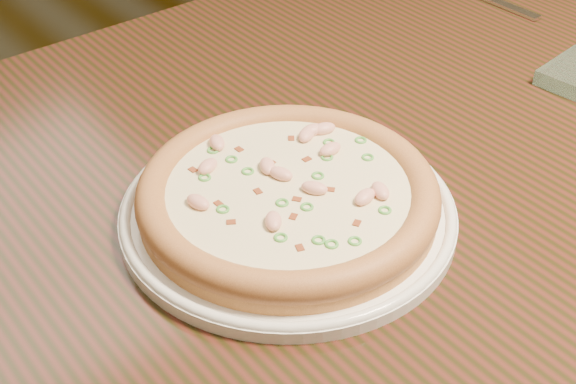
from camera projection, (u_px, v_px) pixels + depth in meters
hero_table at (346, 222)px, 0.88m from camera, size 1.20×0.80×0.75m
plate at (288, 211)px, 0.72m from camera, size 0.30×0.30×0.02m
pizza at (288, 194)px, 0.71m from camera, size 0.27×0.27×0.03m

